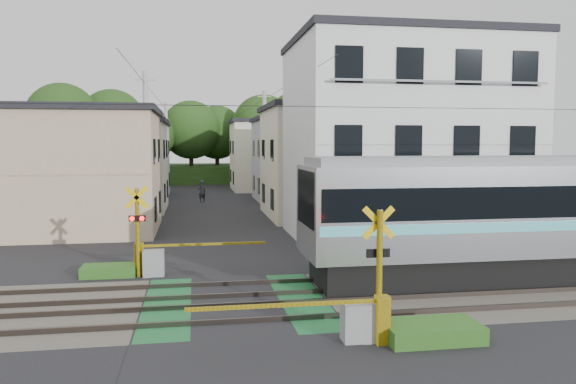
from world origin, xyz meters
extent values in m
plane|color=black|center=(0.00, 0.00, 0.00)|extent=(120.00, 120.00, 0.00)
cube|color=#47423A|center=(0.00, 0.00, 0.00)|extent=(120.00, 6.00, 0.00)
cube|color=black|center=(0.00, 0.00, 0.01)|extent=(5.20, 120.00, 0.00)
cube|color=#145126|center=(-1.90, 0.00, 0.01)|extent=(1.30, 6.00, 0.00)
cube|color=#145126|center=(1.90, 0.00, 0.01)|extent=(1.30, 6.00, 0.00)
cube|color=#3F3833|center=(0.00, -1.90, 0.07)|extent=(120.00, 0.08, 0.14)
cube|color=#3F3833|center=(0.00, -0.50, 0.07)|extent=(120.00, 0.08, 0.14)
cube|color=#3F3833|center=(0.00, 0.50, 0.07)|extent=(120.00, 0.08, 0.14)
cube|color=#3F3833|center=(0.00, 1.90, 0.07)|extent=(120.00, 0.08, 0.14)
cube|color=black|center=(5.19, 1.20, 0.33)|extent=(2.61, 2.39, 0.65)
cube|color=black|center=(2.31, 1.20, 2.82)|extent=(0.10, 2.62, 1.70)
cylinder|color=#E5BA0C|center=(3.00, -3.60, 1.50)|extent=(0.14, 0.14, 3.00)
cube|color=#E5BA0C|center=(3.00, -3.50, 2.70)|extent=(0.77, 0.05, 0.77)
cube|color=#E5BA0C|center=(3.00, -3.50, 2.70)|extent=(0.77, 0.05, 0.77)
cube|color=black|center=(3.00, -3.50, 2.00)|extent=(0.55, 0.05, 0.20)
sphere|color=#FF0C07|center=(2.84, -3.44, 2.00)|extent=(0.16, 0.16, 0.16)
sphere|color=#FF0C07|center=(3.16, -3.44, 2.00)|extent=(0.16, 0.16, 0.16)
cube|color=gray|center=(2.50, -3.60, 0.45)|extent=(0.70, 0.50, 0.90)
cube|color=#E5BA0C|center=(3.00, -3.85, 0.55)|extent=(0.30, 0.30, 1.10)
cube|color=#E5BA0C|center=(0.75, -3.85, 1.00)|extent=(4.20, 0.08, 0.08)
cylinder|color=#E5BA0C|center=(-3.00, 3.60, 1.50)|extent=(0.14, 0.14, 3.00)
cube|color=#E5BA0C|center=(-3.00, 3.50, 2.70)|extent=(0.77, 0.05, 0.77)
cube|color=#E5BA0C|center=(-3.00, 3.50, 2.70)|extent=(0.77, 0.05, 0.77)
cube|color=black|center=(-3.00, 3.50, 2.00)|extent=(0.55, 0.05, 0.20)
sphere|color=#FF0C07|center=(-3.16, 3.44, 2.00)|extent=(0.16, 0.16, 0.16)
sphere|color=#FF0C07|center=(-2.84, 3.44, 2.00)|extent=(0.16, 0.16, 0.16)
cube|color=gray|center=(-2.50, 3.60, 0.45)|extent=(0.70, 0.50, 0.90)
cube|color=#E5BA0C|center=(-3.00, 3.85, 0.55)|extent=(0.30, 0.30, 1.10)
cube|color=#E5BA0C|center=(-0.75, 3.85, 1.00)|extent=(4.20, 0.08, 0.08)
cube|color=silver|center=(8.50, 9.50, 4.50)|extent=(10.00, 8.00, 9.00)
cube|color=black|center=(8.50, 9.50, 9.15)|extent=(10.20, 8.16, 0.30)
cube|color=black|center=(4.80, 5.47, 1.50)|extent=(1.10, 0.06, 1.40)
cube|color=black|center=(7.25, 5.47, 1.50)|extent=(1.10, 0.06, 1.40)
cube|color=black|center=(9.70, 5.47, 1.50)|extent=(1.10, 0.06, 1.40)
cube|color=black|center=(12.15, 5.47, 1.50)|extent=(1.10, 0.06, 1.40)
cube|color=gray|center=(8.50, 5.25, 0.90)|extent=(9.00, 0.06, 0.08)
cube|color=black|center=(4.80, 5.47, 4.50)|extent=(1.10, 0.06, 1.40)
cube|color=black|center=(7.25, 5.47, 4.50)|extent=(1.10, 0.06, 1.40)
cube|color=black|center=(9.70, 5.47, 4.50)|extent=(1.10, 0.06, 1.40)
cube|color=black|center=(12.15, 5.47, 4.50)|extent=(1.10, 0.06, 1.40)
cube|color=gray|center=(8.50, 5.25, 3.90)|extent=(9.00, 0.06, 0.08)
cube|color=black|center=(4.80, 5.47, 7.50)|extent=(1.10, 0.06, 1.40)
cube|color=black|center=(7.25, 5.47, 7.50)|extent=(1.10, 0.06, 1.40)
cube|color=black|center=(9.70, 5.47, 7.50)|extent=(1.10, 0.06, 1.40)
cube|color=black|center=(12.15, 5.47, 7.50)|extent=(1.10, 0.06, 1.40)
cube|color=gray|center=(8.50, 5.25, 6.90)|extent=(9.00, 0.06, 0.08)
cube|color=tan|center=(-6.50, 14.00, 3.00)|extent=(7.00, 7.00, 6.00)
cube|color=black|center=(-6.50, 14.00, 6.15)|extent=(7.35, 7.35, 0.30)
cube|color=black|center=(-2.97, 12.25, 1.30)|extent=(0.06, 1.00, 1.20)
cube|color=black|center=(-2.97, 15.75, 1.30)|extent=(0.06, 1.00, 1.20)
cube|color=black|center=(-2.97, 12.25, 4.10)|extent=(0.06, 1.00, 1.20)
cube|color=black|center=(-2.97, 15.75, 4.10)|extent=(0.06, 1.00, 1.20)
cube|color=beige|center=(6.80, 18.00, 3.25)|extent=(7.00, 8.00, 6.50)
cube|color=black|center=(6.80, 18.00, 6.65)|extent=(7.35, 8.40, 0.30)
cube|color=black|center=(3.27, 16.00, 1.30)|extent=(0.06, 1.00, 1.20)
cube|color=black|center=(3.27, 20.00, 1.30)|extent=(0.06, 1.00, 1.20)
cube|color=black|center=(3.27, 16.00, 4.10)|extent=(0.06, 1.00, 1.20)
cube|color=black|center=(3.27, 20.00, 4.10)|extent=(0.06, 1.00, 1.20)
cube|color=beige|center=(-7.00, 23.00, 2.90)|extent=(8.00, 7.00, 5.80)
cube|color=black|center=(-7.00, 23.00, 5.95)|extent=(8.40, 7.35, 0.30)
cube|color=black|center=(-2.97, 21.25, 1.30)|extent=(0.06, 1.00, 1.20)
cube|color=black|center=(-2.97, 24.75, 1.30)|extent=(0.06, 1.00, 1.20)
cube|color=black|center=(-2.97, 21.25, 4.10)|extent=(0.06, 1.00, 1.20)
cube|color=black|center=(-2.97, 24.75, 4.10)|extent=(0.06, 1.00, 1.20)
cube|color=#A2A5A7|center=(7.20, 28.00, 3.10)|extent=(7.00, 7.00, 6.20)
cube|color=black|center=(7.20, 28.00, 6.35)|extent=(7.35, 7.35, 0.30)
cube|color=black|center=(3.67, 26.25, 1.30)|extent=(0.06, 1.00, 1.20)
cube|color=black|center=(3.67, 29.75, 1.30)|extent=(0.06, 1.00, 1.20)
cube|color=black|center=(3.67, 26.25, 4.10)|extent=(0.06, 1.00, 1.20)
cube|color=black|center=(3.67, 29.75, 4.10)|extent=(0.06, 1.00, 1.20)
cube|color=#A2A5A7|center=(-6.80, 33.00, 3.00)|extent=(7.00, 8.00, 6.00)
cube|color=black|center=(-6.80, 33.00, 6.15)|extent=(7.35, 8.40, 0.30)
cube|color=black|center=(-3.27, 31.00, 1.30)|extent=(0.06, 1.00, 1.20)
cube|color=black|center=(-3.27, 35.00, 1.30)|extent=(0.06, 1.00, 1.20)
cube|color=black|center=(-3.27, 31.00, 4.10)|extent=(0.06, 1.00, 1.20)
cube|color=black|center=(-3.27, 35.00, 4.10)|extent=(0.06, 1.00, 1.20)
cube|color=beige|center=(6.50, 38.00, 3.20)|extent=(8.00, 7.00, 6.40)
cube|color=black|center=(6.50, 38.00, 6.55)|extent=(8.40, 7.35, 0.30)
cube|color=black|center=(2.47, 36.25, 1.30)|extent=(0.06, 1.00, 1.20)
cube|color=black|center=(2.47, 39.75, 1.30)|extent=(0.06, 1.00, 1.20)
cube|color=black|center=(2.47, 36.25, 4.10)|extent=(0.06, 1.00, 1.20)
cube|color=black|center=(2.47, 39.75, 4.10)|extent=(0.06, 1.00, 1.20)
cube|color=#213F15|center=(0.00, 50.00, 1.00)|extent=(40.00, 10.00, 2.00)
cylinder|color=#332114|center=(-14.75, 47.21, 2.71)|extent=(0.50, 0.50, 5.41)
sphere|color=#213F15|center=(-14.75, 47.21, 7.04)|extent=(7.58, 7.58, 7.58)
cylinder|color=#332114|center=(-10.18, 50.99, 2.65)|extent=(0.50, 0.50, 5.30)
sphere|color=#213F15|center=(-10.18, 50.99, 6.89)|extent=(7.42, 7.42, 7.42)
cylinder|color=#332114|center=(-5.85, 45.25, 2.06)|extent=(0.50, 0.50, 4.11)
sphere|color=#213F15|center=(-5.85, 45.25, 5.35)|extent=(5.76, 5.76, 5.76)
cylinder|color=#332114|center=(-1.37, 47.12, 2.28)|extent=(0.50, 0.50, 4.57)
sphere|color=#213F15|center=(-1.37, 47.12, 5.94)|extent=(6.40, 6.40, 6.40)
cylinder|color=#332114|center=(1.57, 49.65, 2.20)|extent=(0.50, 0.50, 4.40)
sphere|color=#213F15|center=(1.57, 49.65, 5.72)|extent=(6.16, 6.16, 6.16)
cylinder|color=#332114|center=(6.49, 45.83, 2.45)|extent=(0.50, 0.50, 4.89)
sphere|color=#213F15|center=(6.49, 45.83, 6.36)|extent=(6.85, 6.85, 6.85)
cylinder|color=#332114|center=(10.30, 45.52, 2.55)|extent=(0.50, 0.50, 5.11)
sphere|color=#213F15|center=(10.30, 45.52, 6.64)|extent=(7.15, 7.15, 7.15)
cylinder|color=#332114|center=(13.74, 49.30, 2.11)|extent=(0.50, 0.50, 4.23)
sphere|color=#213F15|center=(13.74, 49.30, 5.50)|extent=(5.92, 5.92, 5.92)
cube|color=black|center=(6.00, 1.20, 5.60)|extent=(60.00, 0.02, 0.02)
cylinder|color=#A5A5A0|center=(-3.40, 13.00, 4.00)|extent=(0.26, 0.26, 8.00)
cube|color=#A5A5A0|center=(-3.40, 13.00, 7.60)|extent=(0.90, 0.08, 0.08)
cylinder|color=#A5A5A0|center=(3.60, 22.00, 4.00)|extent=(0.26, 0.26, 8.00)
cube|color=#A5A5A0|center=(3.60, 22.00, 7.60)|extent=(0.90, 0.08, 0.08)
cylinder|color=#A5A5A0|center=(-3.40, 34.00, 4.00)|extent=(0.26, 0.26, 8.00)
cube|color=#A5A5A0|center=(-3.40, 34.00, 7.60)|extent=(0.90, 0.08, 0.08)
cube|color=black|center=(-3.40, 23.50, 7.40)|extent=(0.02, 42.00, 0.02)
cube|color=black|center=(3.60, 23.50, 7.40)|extent=(0.02, 42.00, 0.02)
imported|color=#2C3238|center=(-0.54, 27.30, 0.84)|extent=(0.73, 0.62, 1.68)
cube|color=#2D5E1E|center=(4.20, -3.80, 0.20)|extent=(2.20, 1.20, 0.40)
cube|color=#2D5E1E|center=(-4.00, 3.90, 0.18)|extent=(1.80, 1.00, 0.36)
cube|color=#2D5E1E|center=(4.60, 3.20, 0.15)|extent=(1.50, 0.90, 0.30)
camera|label=1|loc=(-1.11, -15.58, 4.50)|focal=35.00mm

